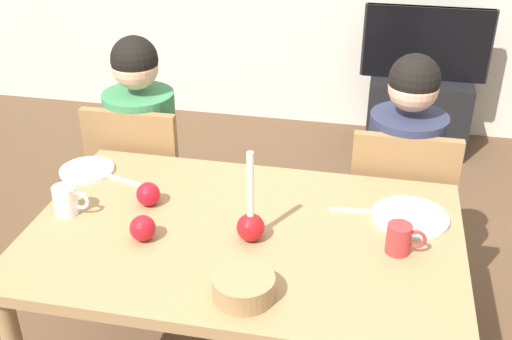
{
  "coord_description": "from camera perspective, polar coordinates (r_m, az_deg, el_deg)",
  "views": [
    {
      "loc": [
        0.38,
        -1.63,
        1.9
      ],
      "look_at": [
        0.0,
        0.2,
        0.87
      ],
      "focal_mm": 43.9,
      "sensor_mm": 36.0,
      "label": 1
    }
  ],
  "objects": [
    {
      "name": "mug_left",
      "position": [
        2.19,
        -16.87,
        -2.64
      ],
      "size": [
        0.13,
        0.08,
        0.1
      ],
      "color": "white",
      "rests_on": "dining_table"
    },
    {
      "name": "chair_right",
      "position": [
        2.64,
        12.8,
        -3.72
      ],
      "size": [
        0.4,
        0.4,
        0.9
      ],
      "color": "olive",
      "rests_on": "ground"
    },
    {
      "name": "plate_left",
      "position": [
        2.46,
        -15.16,
        0.0
      ],
      "size": [
        0.2,
        0.2,
        0.01
      ],
      "primitive_type": "cylinder",
      "color": "white",
      "rests_on": "dining_table"
    },
    {
      "name": "apple_near_candle",
      "position": [
        2.01,
        -10.28,
        -5.24
      ],
      "size": [
        0.08,
        0.08,
        0.08
      ],
      "primitive_type": "sphere",
      "color": "#AD131D",
      "rests_on": "dining_table"
    },
    {
      "name": "dining_table",
      "position": [
        2.08,
        -1.14,
        -7.52
      ],
      "size": [
        1.4,
        0.9,
        0.75
      ],
      "color": "#99754C",
      "rests_on": "ground"
    },
    {
      "name": "bowl_walnuts",
      "position": [
        1.76,
        -1.13,
        -10.59
      ],
      "size": [
        0.18,
        0.18,
        0.07
      ],
      "primitive_type": "cylinder",
      "color": "#99754C",
      "rests_on": "dining_table"
    },
    {
      "name": "plate_right",
      "position": [
        2.16,
        13.86,
        -4.18
      ],
      "size": [
        0.26,
        0.26,
        0.01
      ],
      "primitive_type": "cylinder",
      "color": "silver",
      "rests_on": "dining_table"
    },
    {
      "name": "tv_stand",
      "position": [
        4.28,
        14.46,
        5.08
      ],
      "size": [
        0.64,
        0.4,
        0.48
      ],
      "primitive_type": "cube",
      "color": "black",
      "rests_on": "ground"
    },
    {
      "name": "tv",
      "position": [
        4.12,
        15.26,
        11.07
      ],
      "size": [
        0.79,
        0.05,
        0.46
      ],
      "color": "black",
      "rests_on": "tv_stand"
    },
    {
      "name": "person_left_child",
      "position": [
        2.81,
        -10.07,
        0.08
      ],
      "size": [
        0.3,
        0.3,
        1.17
      ],
      "color": "#33384C",
      "rests_on": "ground"
    },
    {
      "name": "chair_left",
      "position": [
        2.81,
        -10.2,
        -1.26
      ],
      "size": [
        0.4,
        0.4,
        0.9
      ],
      "color": "olive",
      "rests_on": "ground"
    },
    {
      "name": "mug_right",
      "position": [
        1.97,
        12.99,
        -6.11
      ],
      "size": [
        0.12,
        0.08,
        0.1
      ],
      "color": "#B72D2D",
      "rests_on": "dining_table"
    },
    {
      "name": "fork_right",
      "position": [
        2.16,
        9.13,
        -3.66
      ],
      "size": [
        0.18,
        0.03,
        0.01
      ],
      "primitive_type": "cube",
      "rotation": [
        0.0,
        0.0,
        0.08
      ],
      "color": "silver",
      "rests_on": "dining_table"
    },
    {
      "name": "person_right_child",
      "position": [
        2.64,
        12.94,
        -2.29
      ],
      "size": [
        0.3,
        0.3,
        1.17
      ],
      "color": "#33384C",
      "rests_on": "ground"
    },
    {
      "name": "candle_centerpiece",
      "position": [
        1.96,
        -0.5,
        -4.76
      ],
      "size": [
        0.09,
        0.09,
        0.31
      ],
      "color": "red",
      "rests_on": "dining_table"
    },
    {
      "name": "fork_left",
      "position": [
        2.35,
        -11.78,
        -0.98
      ],
      "size": [
        0.18,
        0.06,
        0.01
      ],
      "primitive_type": "cube",
      "rotation": [
        0.0,
        0.0,
        -0.29
      ],
      "color": "silver",
      "rests_on": "dining_table"
    },
    {
      "name": "apple_by_left_plate",
      "position": [
        2.18,
        -9.79,
        -2.18
      ],
      "size": [
        0.08,
        0.08,
        0.08
      ],
      "primitive_type": "sphere",
      "color": "red",
      "rests_on": "dining_table"
    }
  ]
}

